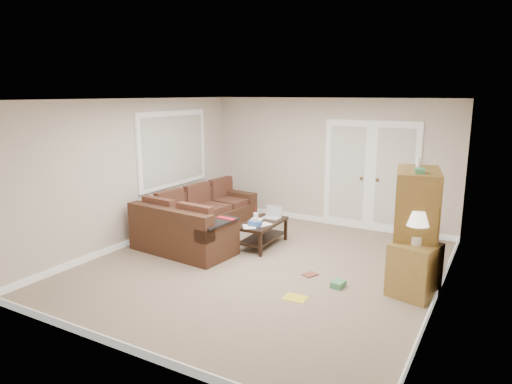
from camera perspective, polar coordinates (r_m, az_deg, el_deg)
The scene contains 17 objects.
floor at distance 7.04m, azimuth 0.72°, elevation -9.29°, with size 5.50×5.50×0.00m, color gray.
ceiling at distance 6.55m, azimuth 0.78°, elevation 11.51°, with size 5.00×5.50×0.02m, color white.
wall_left at distance 8.16m, azimuth -14.86°, elevation 2.43°, with size 0.02×5.50×2.50m, color beige.
wall_right at distance 5.94m, azimuth 22.45°, elevation -1.69°, with size 0.02×5.50×2.50m, color beige.
wall_back at distance 9.16m, azimuth 9.05°, elevation 3.72°, with size 5.00×0.02×2.50m, color beige.
wall_front at distance 4.54m, azimuth -16.22°, elevation -5.35°, with size 5.00×0.02×2.50m, color beige.
baseboards at distance 7.02m, azimuth 0.72°, elevation -8.91°, with size 5.00×5.50×0.10m, color white, non-canonical shape.
french_doors at distance 8.90m, azimuth 14.05°, elevation 1.86°, with size 1.80×0.05×2.13m.
window_left at distance 8.83m, azimuth -10.28°, elevation 5.33°, with size 0.05×1.92×1.42m.
sectional_sofa at distance 8.26m, azimuth -7.42°, elevation -3.81°, with size 1.80×2.74×0.80m.
coffee_table at distance 7.89m, azimuth 0.83°, elevation -5.08°, with size 0.55×1.07×0.72m.
tv_armoire at distance 6.59m, azimuth 19.20°, elevation -4.13°, with size 0.74×1.09×1.71m.
side_cabinet at distance 6.29m, azimuth 19.19°, elevation -8.65°, with size 0.65×0.65×1.15m.
space_heater at distance 8.62m, azimuth 21.02°, elevation -4.92°, with size 0.13×0.11×0.32m, color white.
floor_magazine at distance 6.05m, azimuth 4.93°, elevation -13.04°, with size 0.30×0.23×0.01m, color yellow.
floor_greenbox at distance 6.43m, azimuth 10.24°, elevation -11.26°, with size 0.15×0.20×0.08m, color #418F5A.
floor_book at distance 6.82m, azimuth 6.33°, elevation -10.01°, with size 0.16×0.21×0.02m, color brown.
Camera 1 is at (3.14, -5.75, 2.59)m, focal length 32.00 mm.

